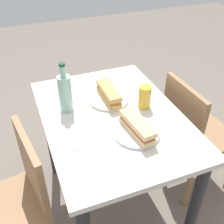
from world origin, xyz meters
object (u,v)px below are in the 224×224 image
(chair_near, at_px, (18,200))
(baguette_sandwich_far, at_px, (109,93))
(water_bottle, at_px, (65,93))
(plate_far, at_px, (109,100))
(chair_far, at_px, (192,132))
(dining_table, at_px, (112,135))
(baguette_sandwich_near, at_px, (137,127))
(knife_far, at_px, (117,95))
(beer_glass, at_px, (145,97))
(plate_near, at_px, (137,133))
(knife_near, at_px, (144,127))

(chair_near, height_order, baguette_sandwich_far, baguette_sandwich_far)
(water_bottle, bearing_deg, plate_far, 90.34)
(chair_far, distance_m, chair_near, 1.12)
(dining_table, relative_size, baguette_sandwich_near, 4.12)
(knife_far, height_order, beer_glass, beer_glass)
(plate_near, height_order, plate_far, same)
(knife_far, relative_size, water_bottle, 0.64)
(knife_near, xyz_separation_m, water_bottle, (-0.31, -0.31, 0.09))
(dining_table, bearing_deg, water_bottle, -122.29)
(knife_near, distance_m, plate_far, 0.32)
(chair_near, height_order, knife_near, chair_near)
(baguette_sandwich_far, height_order, knife_far, baguette_sandwich_far)
(plate_far, relative_size, knife_far, 1.25)
(dining_table, height_order, baguette_sandwich_far, baguette_sandwich_far)
(plate_near, relative_size, plate_far, 1.00)
(knife_near, relative_size, beer_glass, 1.35)
(knife_near, height_order, plate_far, knife_near)
(water_bottle, bearing_deg, plate_near, 39.48)
(plate_near, xyz_separation_m, knife_near, (-0.02, 0.05, 0.01))
(chair_near, bearing_deg, dining_table, 103.66)
(plate_near, distance_m, knife_far, 0.34)
(baguette_sandwich_near, xyz_separation_m, water_bottle, (-0.32, -0.27, 0.06))
(dining_table, relative_size, plate_near, 4.41)
(baguette_sandwich_far, distance_m, knife_far, 0.06)
(knife_near, relative_size, knife_far, 0.97)
(plate_near, relative_size, baguette_sandwich_near, 0.93)
(knife_near, xyz_separation_m, knife_far, (-0.32, -0.02, 0.00))
(chair_far, distance_m, beer_glass, 0.50)
(chair_near, xyz_separation_m, plate_near, (0.06, 0.61, 0.29))
(chair_near, distance_m, knife_far, 0.76)
(baguette_sandwich_far, bearing_deg, chair_near, -65.31)
(knife_far, relative_size, beer_glass, 1.39)
(water_bottle, bearing_deg, beer_glass, 72.53)
(chair_near, distance_m, knife_near, 0.72)
(chair_far, relative_size, knife_near, 4.85)
(baguette_sandwich_near, height_order, plate_far, baguette_sandwich_near)
(dining_table, distance_m, baguette_sandwich_far, 0.24)
(baguette_sandwich_far, bearing_deg, plate_far, 90.00)
(knife_far, xyz_separation_m, water_bottle, (0.01, -0.30, 0.09))
(chair_near, distance_m, baguette_sandwich_far, 0.73)
(knife_near, relative_size, water_bottle, 0.62)
(chair_near, bearing_deg, water_bottle, 128.05)
(knife_near, bearing_deg, dining_table, -149.61)
(chair_near, relative_size, baguette_sandwich_far, 3.60)
(dining_table, xyz_separation_m, plate_near, (0.19, 0.06, 0.15))
(plate_far, bearing_deg, beer_glass, 51.14)
(plate_near, relative_size, baguette_sandwich_far, 0.96)
(chair_near, bearing_deg, knife_near, 86.63)
(plate_far, bearing_deg, baguette_sandwich_far, -90.00)
(chair_near, relative_size, knife_far, 4.72)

